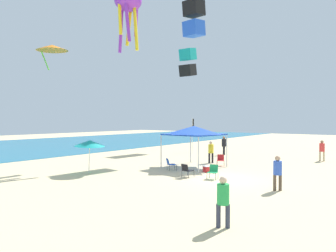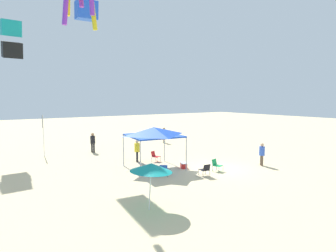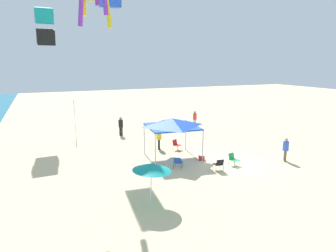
{
  "view_description": "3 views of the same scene",
  "coord_description": "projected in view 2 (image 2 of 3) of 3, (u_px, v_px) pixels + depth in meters",
  "views": [
    {
      "loc": [
        -16.07,
        -8.07,
        3.47
      ],
      "look_at": [
        2.93,
        6.2,
        2.97
      ],
      "focal_mm": 32.47,
      "sensor_mm": 36.0,
      "label": 1
    },
    {
      "loc": [
        -14.08,
        13.68,
        5.05
      ],
      "look_at": [
        1.85,
        3.01,
        3.12
      ],
      "focal_mm": 29.45,
      "sensor_mm": 36.0,
      "label": 2
    },
    {
      "loc": [
        -16.56,
        12.31,
        6.93
      ],
      "look_at": [
        1.45,
        4.54,
        2.75
      ],
      "focal_mm": 31.92,
      "sensor_mm": 36.0,
      "label": 3
    }
  ],
  "objects": [
    {
      "name": "banner_flag",
      "position": [
        43.0,
        131.0,
        23.94
      ],
      "size": [
        0.36,
        0.06,
        3.66
      ],
      "color": "silver",
      "rests_on": "ground"
    },
    {
      "name": "canopy_tent",
      "position": [
        154.0,
        132.0,
        19.67
      ],
      "size": [
        3.83,
        3.85,
        3.01
      ],
      "rotation": [
        0.0,
        0.0,
        -0.11
      ],
      "color": "#B7B7BC",
      "rests_on": "ground"
    },
    {
      "name": "person_kite_handler",
      "position": [
        137.0,
        149.0,
        21.95
      ],
      "size": [
        0.44,
        0.42,
        1.75
      ],
      "rotation": [
        0.0,
        0.0,
        2.7
      ],
      "color": "black",
      "rests_on": "ground"
    },
    {
      "name": "person_near_umbrella",
      "position": [
        164.0,
        134.0,
        31.21
      ],
      "size": [
        0.41,
        0.42,
        1.74
      ],
      "rotation": [
        0.0,
        0.0,
        5.28
      ],
      "color": "#C6B28C",
      "rests_on": "ground"
    },
    {
      "name": "ground",
      "position": [
        217.0,
        170.0,
        19.73
      ],
      "size": [
        120.0,
        120.0,
        0.1
      ],
      "primitive_type": "cube",
      "color": "beige"
    },
    {
      "name": "beach_umbrella",
      "position": [
        151.0,
        167.0,
        12.36
      ],
      "size": [
        1.93,
        1.94,
        2.21
      ],
      "color": "silver",
      "rests_on": "ground"
    },
    {
      "name": "cooler_box",
      "position": [
        184.0,
        165.0,
        19.97
      ],
      "size": [
        0.73,
        0.63,
        0.4
      ],
      "color": "red",
      "rests_on": "ground"
    },
    {
      "name": "kite_box_teal",
      "position": [
        11.0,
        39.0,
        23.69
      ],
      "size": [
        1.78,
        1.57,
        3.41
      ],
      "rotation": [
        0.0,
        0.0,
        4.76
      ],
      "color": "teal"
    },
    {
      "name": "folding_chair_right_of_tent",
      "position": [
        155.0,
        156.0,
        22.08
      ],
      "size": [
        0.79,
        0.74,
        0.82
      ],
      "rotation": [
        0.0,
        0.0,
        5.16
      ],
      "color": "black",
      "rests_on": "ground"
    },
    {
      "name": "folding_chair_near_cooler",
      "position": [
        216.0,
        164.0,
        19.14
      ],
      "size": [
        0.73,
        0.65,
        0.82
      ],
      "rotation": [
        0.0,
        0.0,
        4.94
      ],
      "color": "black",
      "rests_on": "ground"
    },
    {
      "name": "folding_chair_facing_ocean",
      "position": [
        205.0,
        169.0,
        17.87
      ],
      "size": [
        0.69,
        0.61,
        0.82
      ],
      "rotation": [
        0.0,
        0.0,
        1.43
      ],
      "color": "black",
      "rests_on": "ground"
    },
    {
      "name": "person_watching_sky",
      "position": [
        93.0,
        141.0,
        25.71
      ],
      "size": [
        0.48,
        0.44,
        1.84
      ],
      "rotation": [
        0.0,
        0.0,
        3.42
      ],
      "color": "black",
      "rests_on": "ground"
    },
    {
      "name": "person_beachcomber",
      "position": [
        262.0,
        152.0,
        20.65
      ],
      "size": [
        0.41,
        0.41,
        1.71
      ],
      "rotation": [
        0.0,
        0.0,
        5.6
      ],
      "color": "brown",
      "rests_on": "ground"
    },
    {
      "name": "folding_chair_left_of_tent",
      "position": [
        164.0,
        169.0,
        17.78
      ],
      "size": [
        0.81,
        0.79,
        0.82
      ],
      "rotation": [
        0.0,
        0.0,
        0.93
      ],
      "color": "black",
      "rests_on": "ground"
    }
  ]
}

